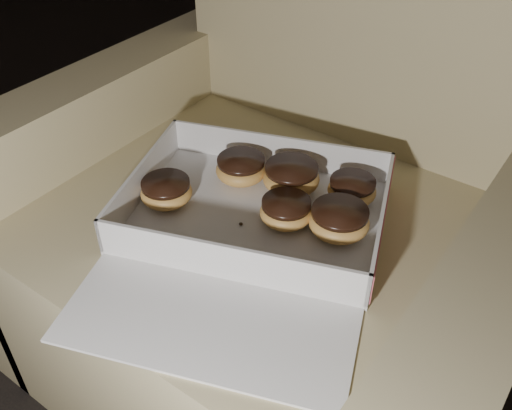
% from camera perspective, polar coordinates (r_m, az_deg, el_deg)
% --- Properties ---
extents(floor, '(4.50, 4.50, 0.00)m').
position_cam_1_polar(floor, '(1.70, -13.84, -2.31)').
color(floor, black).
rests_on(floor, ground).
extents(armchair, '(0.94, 0.80, 0.99)m').
position_cam_1_polar(armchair, '(1.14, 2.20, -3.75)').
color(armchair, tan).
rests_on(armchair, floor).
extents(bakery_box, '(0.57, 0.62, 0.07)m').
position_cam_1_polar(bakery_box, '(0.96, -0.56, -2.32)').
color(bakery_box, silver).
rests_on(bakery_box, armchair).
extents(donut_a, '(0.09, 0.09, 0.05)m').
position_cam_1_polar(donut_a, '(1.06, -1.50, 3.68)').
color(donut_a, gold).
rests_on(donut_a, bakery_box).
extents(donut_b, '(0.10, 0.10, 0.05)m').
position_cam_1_polar(donut_b, '(0.95, 8.32, -1.56)').
color(donut_b, gold).
rests_on(donut_b, bakery_box).
extents(donut_c, '(0.10, 0.10, 0.05)m').
position_cam_1_polar(donut_c, '(1.04, 3.54, 2.83)').
color(donut_c, gold).
rests_on(donut_c, bakery_box).
extents(donut_d, '(0.09, 0.09, 0.04)m').
position_cam_1_polar(donut_d, '(1.02, 9.57, 1.55)').
color(donut_d, gold).
rests_on(donut_d, bakery_box).
extents(donut_e, '(0.09, 0.09, 0.05)m').
position_cam_1_polar(donut_e, '(1.02, -8.96, 1.37)').
color(donut_e, gold).
rests_on(donut_e, bakery_box).
extents(donut_f, '(0.09, 0.09, 0.04)m').
position_cam_1_polar(donut_f, '(0.96, 3.04, -0.59)').
color(donut_f, gold).
rests_on(donut_f, bakery_box).
extents(crumb_a, '(0.01, 0.01, 0.00)m').
position_cam_1_polar(crumb_a, '(0.95, -8.54, -3.38)').
color(crumb_a, black).
rests_on(crumb_a, bakery_box).
extents(crumb_b, '(0.01, 0.01, 0.00)m').
position_cam_1_polar(crumb_b, '(0.97, -1.52, -1.90)').
color(crumb_b, black).
rests_on(crumb_b, bakery_box).
extents(crumb_c, '(0.01, 0.01, 0.00)m').
position_cam_1_polar(crumb_c, '(0.91, -6.30, -5.47)').
color(crumb_c, black).
rests_on(crumb_c, bakery_box).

